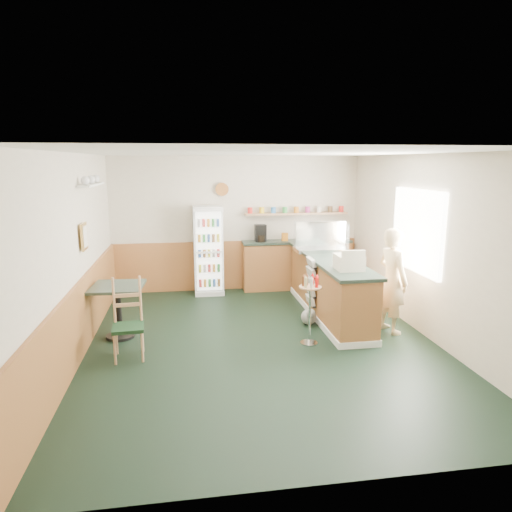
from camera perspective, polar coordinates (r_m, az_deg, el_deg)
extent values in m
plane|color=black|center=(6.74, 0.64, -10.85)|extent=(6.00, 6.00, 0.00)
cube|color=beige|center=(9.29, -2.39, 4.06)|extent=(5.00, 0.02, 2.70)
cube|color=beige|center=(6.43, -21.97, -0.21)|extent=(0.02, 6.00, 2.70)
cube|color=beige|center=(7.19, 20.82, 1.05)|extent=(0.02, 6.00, 2.70)
cube|color=silver|center=(6.22, 0.70, 12.87)|extent=(5.00, 6.00, 0.02)
cube|color=#AB6437|center=(9.40, -2.32, -1.12)|extent=(4.98, 0.05, 1.00)
cube|color=#AB6437|center=(6.64, -21.07, -7.40)|extent=(0.05, 5.98, 1.00)
cube|color=white|center=(7.39, 19.46, 3.00)|extent=(0.06, 1.45, 1.25)
cube|color=tan|center=(6.87, -20.69, 2.29)|extent=(0.03, 0.32, 0.38)
cube|color=white|center=(7.28, -19.90, 8.39)|extent=(0.18, 1.20, 0.03)
cylinder|color=#A45F29|center=(9.12, -4.27, 8.31)|extent=(0.26, 0.04, 0.26)
cube|color=#AB6437|center=(7.88, 9.10, -3.97)|extent=(0.60, 2.95, 0.95)
cube|color=white|center=(8.00, 9.01, -6.90)|extent=(0.64, 2.97, 0.10)
cube|color=#27352B|center=(7.76, 9.22, -0.34)|extent=(0.68, 3.01, 0.05)
cube|color=#AB6437|center=(9.45, 5.05, -1.24)|extent=(2.20, 0.38, 0.95)
cube|color=#27352B|center=(9.35, 5.11, 1.81)|extent=(2.24, 0.42, 0.05)
cube|color=tan|center=(9.34, 5.05, 5.30)|extent=(2.10, 0.22, 0.04)
cube|color=black|center=(9.17, 0.57, 2.89)|extent=(0.22, 0.18, 0.34)
cylinder|color=#B2664C|center=(9.16, -0.75, 5.72)|extent=(0.10, 0.10, 0.12)
cylinder|color=#B2664C|center=(9.19, 0.72, 5.74)|extent=(0.10, 0.10, 0.12)
cylinder|color=#B2664C|center=(9.23, 2.19, 5.76)|extent=(0.10, 0.10, 0.12)
cylinder|color=#B2664C|center=(9.28, 3.63, 5.78)|extent=(0.10, 0.10, 0.12)
cylinder|color=#B2664C|center=(9.34, 5.06, 5.79)|extent=(0.10, 0.10, 0.12)
cylinder|color=#B2664C|center=(9.40, 6.48, 5.80)|extent=(0.10, 0.10, 0.12)
cylinder|color=#B2664C|center=(9.46, 7.87, 5.80)|extent=(0.10, 0.10, 0.12)
cylinder|color=#B2664C|center=(9.53, 9.25, 5.81)|extent=(0.10, 0.10, 0.12)
cylinder|color=#B2664C|center=(9.61, 10.60, 5.80)|extent=(0.10, 0.10, 0.12)
cube|color=silver|center=(9.09, -5.98, 0.77)|extent=(0.57, 0.41, 1.74)
cube|color=white|center=(8.86, -5.91, 0.55)|extent=(0.48, 0.02, 1.54)
cube|color=silver|center=(8.79, -5.88, 0.46)|extent=(0.52, 0.02, 1.59)
cube|color=silver|center=(8.27, 8.05, 0.84)|extent=(0.91, 0.48, 0.06)
cube|color=silver|center=(8.23, 8.10, 2.61)|extent=(0.89, 0.46, 0.46)
cube|color=beige|center=(6.91, 11.53, -0.76)|extent=(0.40, 0.42, 0.22)
imported|color=tan|center=(7.24, 16.67, -2.96)|extent=(0.51, 0.62, 1.62)
cylinder|color=silver|center=(6.77, 6.64, -10.73)|extent=(0.25, 0.25, 0.02)
cylinder|color=silver|center=(6.62, 6.72, -7.38)|extent=(0.04, 0.04, 0.84)
cylinder|color=tan|center=(6.50, 6.81, -3.89)|extent=(0.32, 0.32, 0.02)
cylinder|color=red|center=(6.51, 7.63, -3.12)|extent=(0.04, 0.04, 0.14)
cylinder|color=red|center=(6.57, 7.07, -2.98)|extent=(0.04, 0.04, 0.14)
cylinder|color=red|center=(6.56, 6.34, -2.99)|extent=(0.04, 0.04, 0.14)
cylinder|color=red|center=(6.48, 5.96, -3.15)|extent=(0.04, 0.04, 0.14)
cylinder|color=red|center=(6.41, 6.24, -3.34)|extent=(0.04, 0.04, 0.14)
cylinder|color=red|center=(6.38, 6.97, -3.41)|extent=(0.04, 0.04, 0.14)
cylinder|color=red|center=(6.43, 7.59, -3.31)|extent=(0.04, 0.04, 0.14)
cube|color=black|center=(7.73, 6.92, -5.95)|extent=(0.05, 0.40, 0.03)
cube|color=beige|center=(7.71, 6.79, -5.46)|extent=(0.09, 0.36, 0.14)
cube|color=black|center=(7.69, 6.95, -4.79)|extent=(0.05, 0.40, 0.03)
cube|color=beige|center=(7.66, 6.82, -4.30)|extent=(0.09, 0.36, 0.14)
cube|color=black|center=(7.64, 6.98, -3.63)|extent=(0.05, 0.40, 0.03)
cube|color=beige|center=(7.62, 6.85, -3.13)|extent=(0.09, 0.36, 0.14)
cube|color=black|center=(7.60, 7.01, -2.45)|extent=(0.05, 0.40, 0.03)
cube|color=beige|center=(7.58, 6.88, -1.94)|extent=(0.09, 0.36, 0.14)
cube|color=black|center=(7.56, 7.04, -1.25)|extent=(0.05, 0.40, 0.03)
cube|color=beige|center=(7.54, 6.91, -0.74)|extent=(0.09, 0.36, 0.14)
cylinder|color=black|center=(7.24, -16.58, -9.54)|extent=(0.42, 0.42, 0.04)
cylinder|color=black|center=(7.11, -16.76, -6.71)|extent=(0.08, 0.08, 0.73)
cube|color=#27352B|center=(7.00, -16.94, -3.70)|extent=(0.79, 0.79, 0.04)
cube|color=black|center=(6.34, -15.69, -8.61)|extent=(0.43, 0.43, 0.05)
cylinder|color=tan|center=(6.28, -17.34, -11.04)|extent=(0.03, 0.03, 0.42)
cylinder|color=tan|center=(6.24, -14.16, -11.02)|extent=(0.03, 0.03, 0.42)
cylinder|color=tan|center=(6.60, -16.91, -9.90)|extent=(0.03, 0.03, 0.42)
cylinder|color=tan|center=(6.56, -13.89, -9.87)|extent=(0.03, 0.03, 0.42)
cube|color=tan|center=(6.41, -15.66, -5.32)|extent=(0.37, 0.07, 0.65)
sphere|color=gray|center=(7.47, 6.61, -7.58)|extent=(0.25, 0.25, 0.25)
sphere|color=gray|center=(7.33, 6.88, -7.14)|extent=(0.15, 0.15, 0.15)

